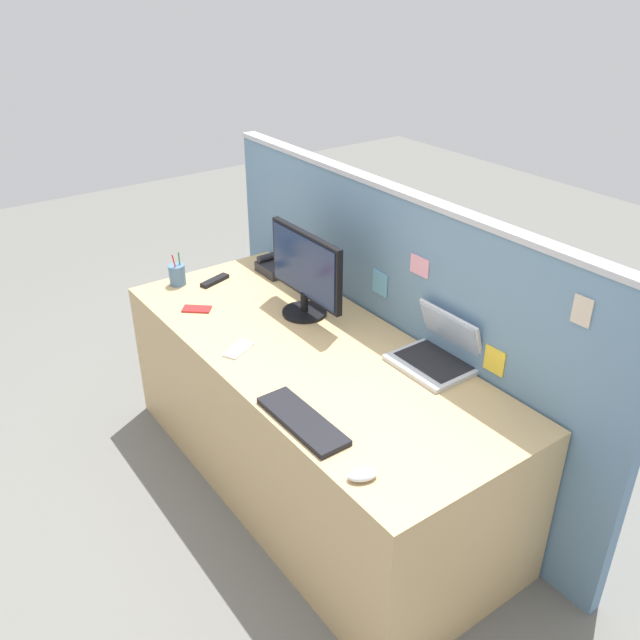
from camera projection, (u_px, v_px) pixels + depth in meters
ground_plane at (312, 480)px, 3.23m from camera, size 10.00×10.00×0.00m
desk at (311, 417)px, 3.05m from camera, size 2.03×0.83×0.74m
cubicle_divider at (390, 329)px, 3.14m from camera, size 2.48×0.07×1.36m
desktop_monitor at (305, 271)px, 3.05m from camera, size 0.51×0.21×0.40m
laptop at (440, 352)px, 2.75m from camera, size 0.32×0.27×0.23m
desk_phone at (278, 266)px, 3.56m from camera, size 0.18×0.19×0.09m
keyboard_main at (302, 421)px, 2.41m from camera, size 0.41×0.14×0.02m
computer_mouse_right_hand at (362, 475)px, 2.15m from camera, size 0.09×0.11×0.03m
pen_cup at (177, 275)px, 3.41m from camera, size 0.08×0.08×0.17m
cell_phone_red_case at (197, 309)px, 3.18m from camera, size 0.14×0.14×0.01m
cell_phone_white_slab at (239, 349)px, 2.86m from camera, size 0.13×0.16×0.01m
tv_remote at (215, 281)px, 3.45m from camera, size 0.09×0.18×0.02m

